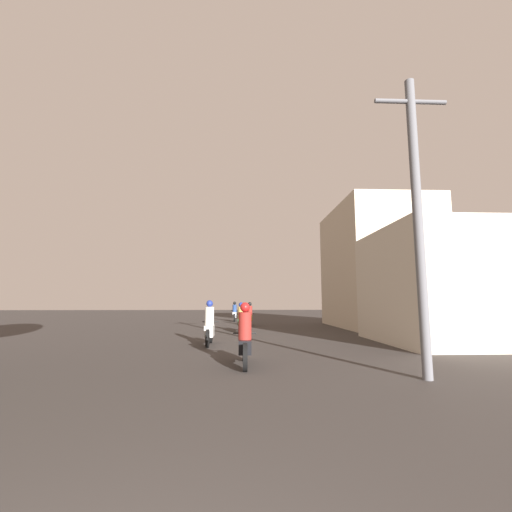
% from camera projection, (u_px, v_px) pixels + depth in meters
% --- Properties ---
extents(motorcycle_black, '(0.60, 2.01, 1.53)m').
position_uv_depth(motorcycle_black, '(245.00, 340.00, 8.35)').
color(motorcycle_black, black).
rests_on(motorcycle_black, ground_plane).
extents(motorcycle_white, '(0.60, 1.91, 1.59)m').
position_uv_depth(motorcycle_white, '(209.00, 327.00, 12.19)').
color(motorcycle_white, black).
rests_on(motorcycle_white, ground_plane).
extents(motorcycle_green, '(0.60, 2.10, 1.49)m').
position_uv_depth(motorcycle_green, '(241.00, 320.00, 17.47)').
color(motorcycle_green, black).
rests_on(motorcycle_green, ground_plane).
extents(motorcycle_yellow, '(0.60, 1.96, 1.49)m').
position_uv_depth(motorcycle_yellow, '(250.00, 316.00, 21.88)').
color(motorcycle_yellow, black).
rests_on(motorcycle_yellow, ground_plane).
extents(motorcycle_silver, '(0.60, 1.89, 1.51)m').
position_uv_depth(motorcycle_silver, '(235.00, 313.00, 26.45)').
color(motorcycle_silver, black).
rests_on(motorcycle_silver, ground_plane).
extents(building_right_near, '(5.25, 5.44, 4.28)m').
position_uv_depth(building_right_near, '(448.00, 286.00, 13.01)').
color(building_right_near, beige).
rests_on(building_right_near, ground_plane).
extents(building_right_far, '(5.10, 7.74, 7.29)m').
position_uv_depth(building_right_far, '(376.00, 267.00, 21.06)').
color(building_right_far, beige).
rests_on(building_right_far, ground_plane).
extents(utility_pole_near, '(1.60, 0.20, 6.44)m').
position_uv_depth(utility_pole_near, '(418.00, 214.00, 7.23)').
color(utility_pole_near, slate).
rests_on(utility_pole_near, ground_plane).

